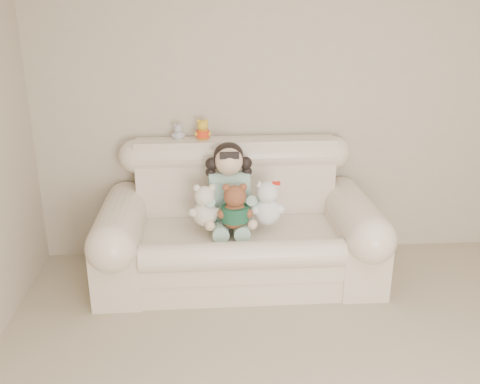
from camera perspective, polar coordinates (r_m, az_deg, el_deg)
name	(u,v)px	position (r m, az deg, el deg)	size (l,w,h in m)	color
wall_back	(317,100)	(4.29, 8.37, 9.89)	(4.50, 4.50, 0.00)	#B8A492
sofa	(239,217)	(3.93, -0.10, -2.73)	(2.10, 0.95, 1.03)	#FFE7CD
seated_child	(229,185)	(3.92, -1.20, 0.80)	(0.39, 0.48, 0.65)	#2E7D5F
brown_teddy	(235,202)	(3.71, -0.56, -1.10)	(0.25, 0.20, 0.40)	brown
white_cat	(267,198)	(3.79, 3.00, -0.68)	(0.25, 0.20, 0.40)	white
cream_teddy	(205,202)	(3.77, -3.85, -1.04)	(0.24, 0.18, 0.37)	white
yellow_mini_bear	(203,128)	(4.10, -4.08, 6.91)	(0.13, 0.10, 0.21)	gold
grey_mini_plush	(178,131)	(4.13, -6.72, 6.61)	(0.10, 0.08, 0.16)	#B8B8C0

